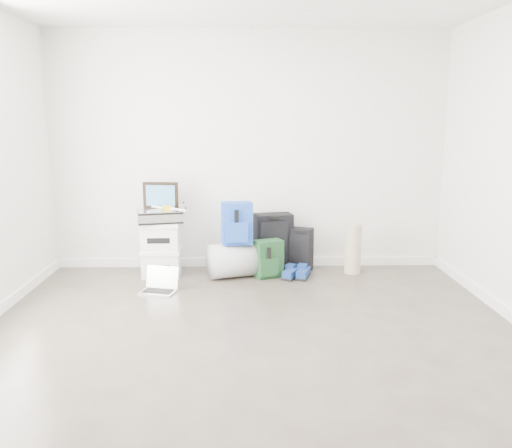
{
  "coord_description": "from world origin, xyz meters",
  "views": [
    {
      "loc": [
        -0.07,
        -3.73,
        1.72
      ],
      "look_at": [
        0.07,
        1.9,
        0.62
      ],
      "focal_mm": 38.0,
      "sensor_mm": 36.0,
      "label": 1
    }
  ],
  "objects_px": {
    "boxes_stack": "(161,249)",
    "large_suitcase": "(273,242)",
    "duffel_bag": "(237,260)",
    "carry_on": "(299,249)",
    "laptop": "(160,286)",
    "briefcase": "(160,216)"
  },
  "relations": [
    {
      "from": "duffel_bag",
      "to": "carry_on",
      "type": "xyz_separation_m",
      "value": [
        0.71,
        0.25,
        0.06
      ]
    },
    {
      "from": "briefcase",
      "to": "carry_on",
      "type": "xyz_separation_m",
      "value": [
        1.55,
        0.2,
        -0.43
      ]
    },
    {
      "from": "laptop",
      "to": "large_suitcase",
      "type": "bearing_deg",
      "value": 48.13
    },
    {
      "from": "boxes_stack",
      "to": "laptop",
      "type": "height_order",
      "value": "boxes_stack"
    },
    {
      "from": "duffel_bag",
      "to": "laptop",
      "type": "bearing_deg",
      "value": -164.94
    },
    {
      "from": "carry_on",
      "to": "laptop",
      "type": "relative_size",
      "value": 1.25
    },
    {
      "from": "briefcase",
      "to": "large_suitcase",
      "type": "relative_size",
      "value": 0.71
    },
    {
      "from": "duffel_bag",
      "to": "large_suitcase",
      "type": "height_order",
      "value": "large_suitcase"
    },
    {
      "from": "duffel_bag",
      "to": "carry_on",
      "type": "bearing_deg",
      "value": 1.38
    },
    {
      "from": "duffel_bag",
      "to": "briefcase",
      "type": "bearing_deg",
      "value": 158.63
    },
    {
      "from": "briefcase",
      "to": "carry_on",
      "type": "relative_size",
      "value": 0.95
    },
    {
      "from": "carry_on",
      "to": "laptop",
      "type": "bearing_deg",
      "value": -131.53
    },
    {
      "from": "laptop",
      "to": "carry_on",
      "type": "bearing_deg",
      "value": 41.77
    },
    {
      "from": "briefcase",
      "to": "laptop",
      "type": "relative_size",
      "value": 1.19
    },
    {
      "from": "duffel_bag",
      "to": "laptop",
      "type": "xyz_separation_m",
      "value": [
        -0.78,
        -0.51,
        -0.13
      ]
    },
    {
      "from": "carry_on",
      "to": "boxes_stack",
      "type": "bearing_deg",
      "value": -151.16
    },
    {
      "from": "briefcase",
      "to": "large_suitcase",
      "type": "xyz_separation_m",
      "value": [
        1.25,
        0.23,
        -0.35
      ]
    },
    {
      "from": "large_suitcase",
      "to": "duffel_bag",
      "type": "bearing_deg",
      "value": -157.9
    },
    {
      "from": "briefcase",
      "to": "duffel_bag",
      "type": "distance_m",
      "value": 0.97
    },
    {
      "from": "briefcase",
      "to": "large_suitcase",
      "type": "bearing_deg",
      "value": -1.67
    },
    {
      "from": "boxes_stack",
      "to": "laptop",
      "type": "relative_size",
      "value": 1.55
    },
    {
      "from": "boxes_stack",
      "to": "large_suitcase",
      "type": "xyz_separation_m",
      "value": [
        1.25,
        0.23,
        0.02
      ]
    }
  ]
}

